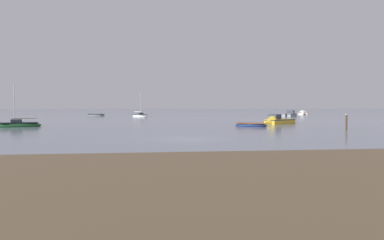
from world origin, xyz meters
The scene contains 9 objects.
ground_plane centered at (0.00, 0.00, 0.00)m, with size 800.00×800.00×0.00m, color gray.
motorboat_moored_0 centered at (13.95, 19.83, 0.29)m, with size 5.33×4.10×1.95m.
motorboat_moored_2 centered at (29.82, 52.40, 0.33)m, with size 5.22×5.78×2.21m.
sailboat_moored_1 centered at (-5.32, 53.54, 0.26)m, with size 4.42×5.27×5.94m.
sailboat_moored_3 centered at (-17.83, 16.89, 0.23)m, with size 5.00×2.95×5.35m.
rowboat_moored_2 centered at (-16.57, 63.88, 0.20)m, with size 4.82×2.40×0.73m.
rowboat_moored_4 centered at (8.90, 14.56, 0.16)m, with size 3.92×2.87×0.59m.
motorboat_moored_5 centered at (40.22, 68.28, 0.30)m, with size 4.35×6.77×2.20m.
mooring_post_left centered at (16.48, 7.37, 0.77)m, with size 0.22×0.22×1.80m.
Camera 1 is at (-2.76, -24.20, 2.32)m, focal length 31.87 mm.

